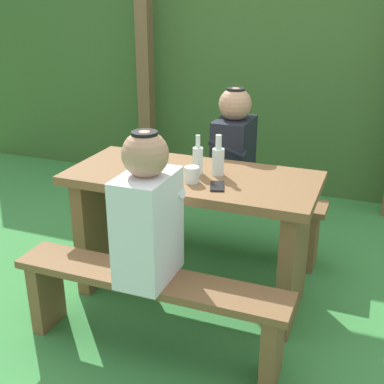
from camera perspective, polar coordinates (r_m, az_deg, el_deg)
The scene contains 12 objects.
ground_plane at distance 3.12m, azimuth -0.00°, elevation -11.35°, with size 12.00×12.00×0.00m, color #3B8842.
hedge_backdrop at distance 4.97m, azimuth 10.33°, elevation 13.11°, with size 6.40×1.01×1.97m, color #3A5E2B.
pergola_post_left at distance 4.63m, azimuth -5.39°, elevation 14.20°, with size 0.12×0.12×2.21m, color brown.
picnic_table at distance 2.87m, azimuth -0.00°, elevation -2.62°, with size 1.40×0.64×0.77m.
bench_near at distance 2.50m, azimuth -4.93°, elevation -12.01°, with size 1.40×0.24×0.44m.
bench_far at distance 3.45m, azimuth 3.50°, elevation -2.00°, with size 1.40×0.24×0.44m.
person_white_shirt at distance 2.28m, azimuth -5.10°, elevation -2.44°, with size 0.25×0.35×0.72m.
person_black_coat at distance 3.27m, azimuth 4.80°, elevation 5.13°, with size 0.25×0.35×0.72m.
drinking_glass at distance 2.64m, azimuth -0.03°, elevation 2.02°, with size 0.08×0.08×0.09m, color silver.
bottle_left at distance 2.75m, azimuth 0.67°, elevation 3.77°, with size 0.06×0.06×0.22m.
bottle_right at distance 2.74m, azimuth 3.03°, elevation 3.72°, with size 0.07×0.07×0.23m.
cell_phone at distance 2.59m, azimuth 2.90°, elevation 0.66°, with size 0.07×0.14×0.01m, color black.
Camera 1 is at (0.95, -2.44, 1.70)m, focal length 46.52 mm.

